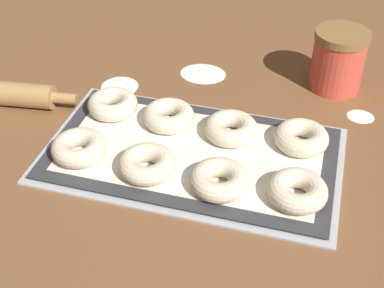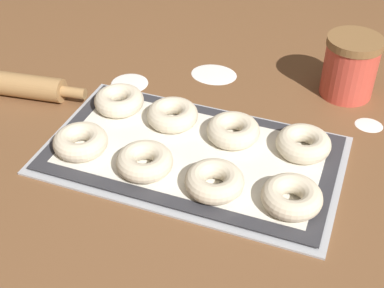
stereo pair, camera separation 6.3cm
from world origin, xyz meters
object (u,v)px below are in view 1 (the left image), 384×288
Objects in this scene: baking_tray at (192,155)px; bagel_back_mid_right at (231,128)px; bagel_front_far_left at (79,148)px; bagel_back_far_left at (113,104)px; flour_canister at (338,60)px; bagel_back_far_right at (301,138)px; bagel_front_mid_left at (147,164)px; bagel_front_mid_right at (219,180)px; bagel_back_mid_left at (169,116)px; bagel_front_far_right at (297,191)px.

bagel_back_mid_right is at bearing 48.38° from baking_tray.
bagel_front_far_left is 0.14m from bagel_back_far_left.
bagel_back_far_right is at bearing -100.46° from flour_canister.
baking_tray is 4.14× the size of flour_canister.
bagel_front_mid_left is 1.00× the size of bagel_front_mid_right.
bagel_front_far_left is 0.18m from bagel_back_mid_left.
baking_tray is 0.21m from bagel_front_far_right.
baking_tray is at bearing -46.59° from bagel_back_mid_left.
bagel_front_mid_right is 1.00× the size of bagel_back_far_right.
flour_canister reaches higher than baking_tray.
bagel_front_mid_left is at bearing -87.07° from bagel_back_mid_left.
bagel_front_far_left and bagel_front_mid_right have the same top height.
bagel_back_far_left is at bearing 87.85° from bagel_front_far_left.
bagel_back_far_right is (0.37, 0.14, 0.00)m from bagel_front_far_left.
bagel_back_far_left is at bearing -150.80° from flour_canister.
bagel_front_far_left and bagel_back_far_right have the same top height.
bagel_front_mid_right is at bearing -3.00° from bagel_front_far_left.
bagel_front_far_right is 0.38m from flour_canister.
bagel_front_mid_right reaches higher than baking_tray.
flour_canister is (0.29, 0.38, 0.04)m from bagel_front_mid_left.
bagel_front_far_right and bagel_back_far_left have the same top height.
bagel_front_far_left is at bearing 176.19° from bagel_front_mid_left.
bagel_back_mid_left is (-0.26, 0.14, 0.00)m from bagel_front_far_right.
bagel_front_mid_right is at bearing -112.53° from flour_canister.
bagel_front_mid_right is at bearing -127.95° from bagel_back_far_right.
bagel_back_far_left is at bearing 157.14° from baking_tray.
bagel_back_far_right is (0.25, 0.00, 0.00)m from bagel_back_mid_left.
flour_canister reaches higher than bagel_front_mid_left.
bagel_front_far_right is at bearing -0.72° from bagel_front_far_left.
flour_canister is at bearing 67.47° from bagel_front_mid_right.
bagel_front_far_left is at bearing -160.05° from bagel_back_far_right.
bagel_back_mid_left is 0.25m from bagel_back_far_right.
bagel_back_far_left is 1.00× the size of bagel_back_far_right.
bagel_back_mid_left is (-0.01, 0.14, 0.00)m from bagel_front_mid_left.
bagel_front_mid_right is (0.13, -0.00, 0.00)m from bagel_front_mid_left.
bagel_front_mid_left is (0.13, -0.01, 0.00)m from bagel_front_far_left.
bagel_front_far_left is 0.38m from bagel_front_far_right.
bagel_back_far_right is (0.37, -0.01, 0.00)m from bagel_back_far_left.
bagel_back_far_right is at bearing 3.35° from bagel_back_mid_right.
bagel_front_far_left is 1.00× the size of bagel_back_mid_right.
baking_tray is at bearing 131.42° from bagel_front_mid_right.
bagel_back_mid_right is at bearing -2.92° from bagel_back_mid_left.
bagel_back_far_left is at bearing 148.39° from bagel_front_mid_right.
bagel_back_far_right is (0.12, 0.15, 0.00)m from bagel_front_mid_right.
bagel_front_mid_left is 1.00× the size of bagel_back_mid_left.
bagel_front_far_right is 0.19m from bagel_back_mid_right.
bagel_front_far_left is 0.13m from bagel_front_mid_left.
baking_tray is 5.40× the size of bagel_front_mid_left.
bagel_front_mid_left is at bearing -130.21° from bagel_back_mid_right.
bagel_back_far_right is 0.77× the size of flour_canister.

